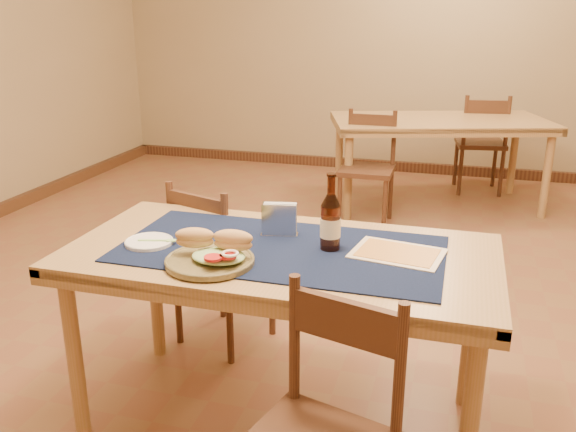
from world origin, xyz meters
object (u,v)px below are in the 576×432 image
(chair_main_far, at_px, (219,261))
(back_table, at_px, (439,129))
(beer_bottle, at_px, (330,222))
(napkin_holder, at_px, (279,220))
(main_table, at_px, (281,270))
(sandwich_plate, at_px, (213,255))

(chair_main_far, bearing_deg, back_table, 71.21)
(back_table, height_order, beer_bottle, beer_bottle)
(chair_main_far, height_order, napkin_holder, napkin_holder)
(main_table, distance_m, chair_main_far, 0.73)
(chair_main_far, distance_m, napkin_holder, 0.68)
(main_table, distance_m, napkin_holder, 0.21)
(chair_main_far, xyz_separation_m, napkin_holder, (0.42, -0.38, 0.38))
(beer_bottle, height_order, napkin_holder, beer_bottle)
(back_table, distance_m, napkin_holder, 3.06)
(chair_main_far, bearing_deg, napkin_holder, -41.53)
(chair_main_far, xyz_separation_m, beer_bottle, (0.65, -0.47, 0.42))
(main_table, distance_m, beer_bottle, 0.27)
(main_table, relative_size, chair_main_far, 1.89)
(main_table, xyz_separation_m, beer_bottle, (0.18, 0.05, 0.19))
(chair_main_far, height_order, sandwich_plate, sandwich_plate)
(sandwich_plate, bearing_deg, napkin_holder, 67.74)
(chair_main_far, height_order, beer_bottle, beer_bottle)
(chair_main_far, xyz_separation_m, sandwich_plate, (0.28, -0.72, 0.35))
(main_table, relative_size, napkin_holder, 10.44)
(back_table, xyz_separation_m, beer_bottle, (-0.25, -3.11, 0.19))
(sandwich_plate, bearing_deg, chair_main_far, 111.62)
(back_table, relative_size, sandwich_plate, 6.11)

